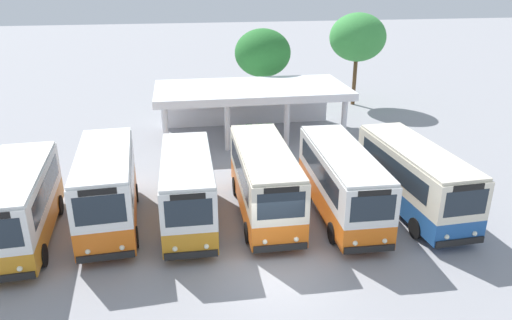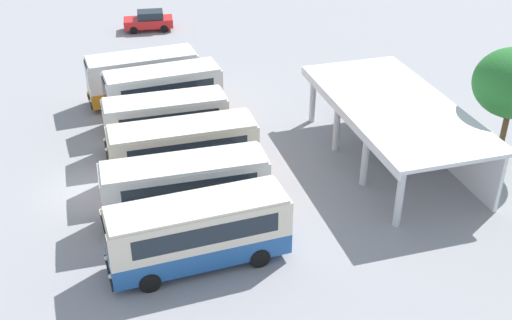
% 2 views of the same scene
% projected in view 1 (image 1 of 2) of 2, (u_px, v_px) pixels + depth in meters
% --- Properties ---
extents(ground_plane, '(180.00, 180.00, 0.00)m').
position_uv_depth(ground_plane, '(276.00, 274.00, 17.93)').
color(ground_plane, '#939399').
extents(city_bus_nearest_orange, '(2.79, 7.17, 3.17)m').
position_uv_depth(city_bus_nearest_orange, '(17.00, 203.00, 19.50)').
color(city_bus_nearest_orange, black).
rests_on(city_bus_nearest_orange, ground).
extents(city_bus_second_in_row, '(2.69, 7.06, 3.42)m').
position_uv_depth(city_bus_second_in_row, '(107.00, 186.00, 20.69)').
color(city_bus_second_in_row, black).
rests_on(city_bus_second_in_row, ground).
extents(city_bus_middle_cream, '(2.31, 6.88, 3.18)m').
position_uv_depth(city_bus_middle_cream, '(188.00, 188.00, 20.85)').
color(city_bus_middle_cream, black).
rests_on(city_bus_middle_cream, ground).
extents(city_bus_fourth_amber, '(2.40, 7.61, 3.21)m').
position_uv_depth(city_bus_fourth_amber, '(264.00, 179.00, 21.66)').
color(city_bus_fourth_amber, black).
rests_on(city_bus_fourth_amber, ground).
extents(city_bus_fifth_blue, '(2.40, 7.83, 3.14)m').
position_uv_depth(city_bus_fifth_blue, '(342.00, 180.00, 21.68)').
color(city_bus_fifth_blue, black).
rests_on(city_bus_fifth_blue, ground).
extents(city_bus_far_end_green, '(2.63, 7.84, 3.11)m').
position_uv_depth(city_bus_far_end_green, '(414.00, 176.00, 22.09)').
color(city_bus_far_end_green, black).
rests_on(city_bus_far_end_green, ground).
extents(terminal_canopy, '(12.53, 5.99, 3.40)m').
position_uv_depth(terminal_canopy, '(250.00, 95.00, 32.37)').
color(terminal_canopy, silver).
rests_on(terminal_canopy, ground).
extents(waiting_chair_end_by_column, '(0.45, 0.45, 0.86)m').
position_uv_depth(waiting_chair_end_by_column, '(239.00, 130.00, 32.22)').
color(waiting_chair_end_by_column, slate).
rests_on(waiting_chair_end_by_column, ground).
extents(waiting_chair_second_from_end, '(0.45, 0.45, 0.86)m').
position_uv_depth(waiting_chair_second_from_end, '(249.00, 129.00, 32.40)').
color(waiting_chair_second_from_end, slate).
rests_on(waiting_chair_second_from_end, ground).
extents(waiting_chair_middle_seat, '(0.45, 0.45, 0.86)m').
position_uv_depth(waiting_chair_middle_seat, '(259.00, 129.00, 32.46)').
color(waiting_chair_middle_seat, slate).
rests_on(waiting_chair_middle_seat, ground).
extents(waiting_chair_fourth_seat, '(0.45, 0.45, 0.86)m').
position_uv_depth(waiting_chair_fourth_seat, '(270.00, 129.00, 32.54)').
color(waiting_chair_fourth_seat, slate).
rests_on(waiting_chair_fourth_seat, ground).
extents(roadside_tree_behind_canopy, '(4.25, 4.25, 6.43)m').
position_uv_depth(roadside_tree_behind_canopy, '(263.00, 53.00, 36.58)').
color(roadside_tree_behind_canopy, brown).
rests_on(roadside_tree_behind_canopy, ground).
extents(roadside_tree_east_of_canopy, '(4.47, 4.47, 7.39)m').
position_uv_depth(roadside_tree_east_of_canopy, '(358.00, 37.00, 38.37)').
color(roadside_tree_east_of_canopy, brown).
rests_on(roadside_tree_east_of_canopy, ground).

